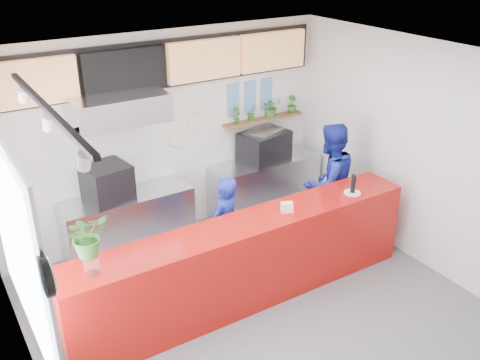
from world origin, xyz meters
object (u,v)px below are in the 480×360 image
espresso_machine (264,146)px  staff_right (329,183)px  service_counter (246,262)px  panini_oven (107,183)px  staff_center (225,227)px  pepper_mill (353,184)px

espresso_machine → staff_right: (0.33, -1.17, -0.24)m
service_counter → espresso_machine: size_ratio=6.12×
panini_oven → staff_center: 1.67m
panini_oven → staff_right: bearing=-30.4°
staff_center → pepper_mill: bearing=130.8°
staff_center → pepper_mill: staff_center is taller
service_counter → staff_center: 0.65m
service_counter → espresso_machine: (1.48, 1.80, 0.59)m
service_counter → staff_center: bearing=83.6°
panini_oven → pepper_mill: panini_oven is taller
service_counter → staff_center: size_ratio=3.19×
service_counter → espresso_machine: 2.40m
pepper_mill → staff_center: bearing=154.4°
service_counter → espresso_machine: bearing=50.5°
service_counter → pepper_mill: size_ratio=18.32×
service_counter → pepper_mill: pepper_mill is taller
service_counter → staff_center: (0.07, 0.62, 0.15)m
espresso_machine → staff_right: 1.24m
staff_right → pepper_mill: (-0.24, -0.72, 0.34)m
panini_oven → pepper_mill: size_ratio=2.24×
panini_oven → staff_right: size_ratio=0.31×
service_counter → staff_right: size_ratio=2.52×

